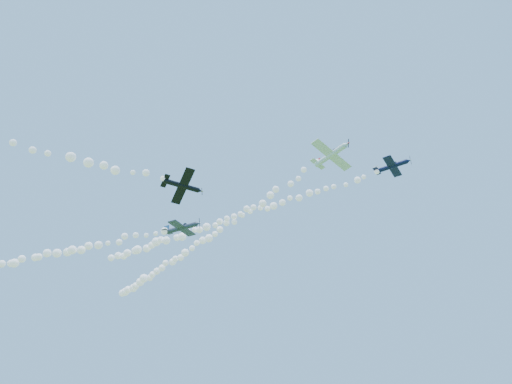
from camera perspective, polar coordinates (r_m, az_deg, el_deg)
The scene contains 7 objects.
plane_white at distance 74.98m, azimuth 10.03°, elevation 4.93°, with size 8.01×8.32×2.51m.
smoke_trail_white at distance 103.78m, azimuth -8.28°, elevation -7.20°, with size 79.90×27.15×3.33m, color white, non-canonical shape.
plane_navy at distance 81.06m, azimuth 17.71°, elevation 3.31°, with size 6.93×7.25×2.05m.
smoke_trail_navy at distance 94.02m, azimuth -4.59°, elevation -4.03°, with size 71.41×4.64×2.74m, color white, non-canonical shape.
plane_grey at distance 84.13m, azimuth -9.83°, elevation -4.73°, with size 7.92×8.34×2.17m.
smoke_trail_grey at distance 105.30m, azimuth -27.27°, elevation -7.78°, with size 65.11×17.36×3.47m, color white, non-canonical shape.
plane_black at distance 62.19m, azimuth -9.76°, elevation 0.81°, with size 6.01×5.90×2.45m.
Camera 1 is at (42.09, -59.70, 2.00)m, focal length 30.00 mm.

